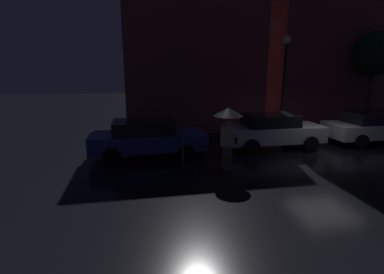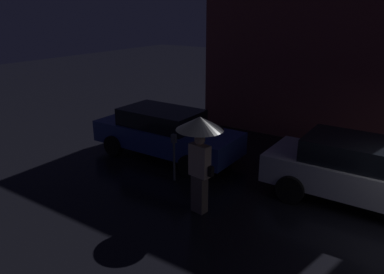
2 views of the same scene
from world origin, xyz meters
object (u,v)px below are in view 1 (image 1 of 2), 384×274
at_px(parking_meter, 183,143).
at_px(parked_car_silver, 272,130).
at_px(parked_car_blue, 147,138).
at_px(street_lamp_near, 285,70).
at_px(pedestrian_with_umbrella, 228,123).
at_px(parked_car_white, 373,126).

bearing_deg(parking_meter, parked_car_silver, 18.72).
distance_m(parked_car_blue, parked_car_silver, 5.41).
xyz_separation_m(parking_meter, street_lamp_near, (5.65, 3.53, 2.53)).
xyz_separation_m(pedestrian_with_umbrella, parking_meter, (-1.39, 0.95, -0.87)).
height_order(parked_car_blue, street_lamp_near, street_lamp_near).
relative_size(parked_car_silver, parking_meter, 3.31).
bearing_deg(parked_car_white, pedestrian_with_umbrella, -163.50).
bearing_deg(street_lamp_near, pedestrian_with_umbrella, -133.56).
bearing_deg(parking_meter, street_lamp_near, 32.01).
bearing_deg(pedestrian_with_umbrella, parking_meter, 154.42).
bearing_deg(parked_car_white, parked_car_silver, 179.74).
bearing_deg(pedestrian_with_umbrella, parked_car_silver, 49.01).
distance_m(parked_car_blue, parking_meter, 1.74).
xyz_separation_m(parked_car_silver, pedestrian_with_umbrella, (-2.78, -2.36, 0.87)).
relative_size(parked_car_white, parking_meter, 3.45).
distance_m(parked_car_blue, street_lamp_near, 7.71).
height_order(parked_car_silver, parked_car_white, parked_car_silver).
bearing_deg(pedestrian_with_umbrella, street_lamp_near, 55.09).
height_order(parked_car_blue, parked_car_silver, parked_car_silver).
height_order(pedestrian_with_umbrella, street_lamp_near, street_lamp_near).
distance_m(parked_car_white, pedestrian_with_umbrella, 8.21).
bearing_deg(street_lamp_near, parking_meter, -147.99).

